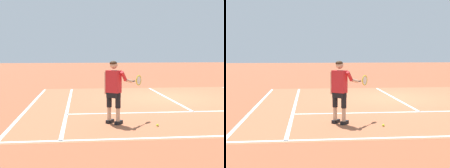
# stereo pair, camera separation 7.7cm
# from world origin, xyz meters

# --- Properties ---
(ground_plane) EXTENTS (80.00, 80.00, 0.00)m
(ground_plane) POSITION_xyz_m (0.00, 0.00, 0.00)
(ground_plane) COLOR #9E5133
(court_inner_surface) EXTENTS (10.98, 9.67, 0.00)m
(court_inner_surface) POSITION_xyz_m (0.00, -1.31, 0.00)
(court_inner_surface) COLOR #B2603D
(court_inner_surface) RESTS_ON ground
(line_service) EXTENTS (8.23, 0.10, 0.01)m
(line_service) POSITION_xyz_m (0.00, -3.07, 0.00)
(line_service) COLOR white
(line_service) RESTS_ON ground
(line_centre_service) EXTENTS (0.10, 6.40, 0.01)m
(line_centre_service) POSITION_xyz_m (0.00, 0.13, 0.00)
(line_centre_service) COLOR white
(line_centre_service) RESTS_ON ground
(line_singles_left) EXTENTS (0.10, 9.27, 0.01)m
(line_singles_left) POSITION_xyz_m (-4.12, -1.31, 0.00)
(line_singles_left) COLOR white
(line_singles_left) RESTS_ON ground
(line_doubles_left) EXTENTS (0.10, 9.27, 0.01)m
(line_doubles_left) POSITION_xyz_m (-5.49, -1.31, 0.00)
(line_doubles_left) COLOR white
(line_doubles_left) RESTS_ON ground
(tennis_player) EXTENTS (1.11, 0.82, 1.71)m
(tennis_player) POSITION_xyz_m (-2.75, -4.46, 0.99)
(tennis_player) COLOR black
(tennis_player) RESTS_ON ground
(tennis_ball_near_feet) EXTENTS (0.07, 0.07, 0.07)m
(tennis_ball_near_feet) POSITION_xyz_m (-1.65, -4.88, 0.03)
(tennis_ball_near_feet) COLOR #CCE02D
(tennis_ball_near_feet) RESTS_ON ground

